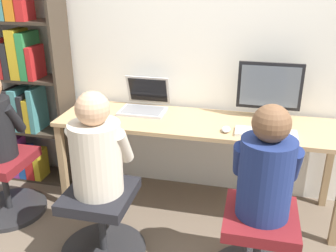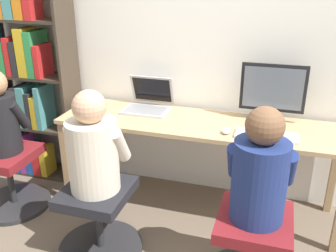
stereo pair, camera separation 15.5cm
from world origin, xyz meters
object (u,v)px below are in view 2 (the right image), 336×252
at_px(office_chair_right, 99,219).
at_px(person_at_laptop, 93,148).
at_px(office_chair_side, 10,179).
at_px(laptop, 148,103).
at_px(keyboard, 266,136).
at_px(desktop_monitor, 273,92).
at_px(bookshelf, 26,78).
at_px(person_at_monitor, 260,172).
at_px(office_chair_left, 252,251).

xyz_separation_m(office_chair_right, person_at_laptop, (0.00, 0.00, 0.53)).
bearing_deg(office_chair_side, office_chair_right, -16.63).
xyz_separation_m(laptop, person_at_laptop, (-0.06, -0.83, -0.02)).
xyz_separation_m(keyboard, office_chair_side, (-1.92, -0.28, -0.50)).
xyz_separation_m(desktop_monitor, office_chair_right, (-1.01, -0.87, -0.72)).
height_order(office_chair_right, bookshelf, bookshelf).
height_order(person_at_laptop, bookshelf, bookshelf).
distance_m(office_chair_right, person_at_monitor, 1.13).
bearing_deg(bookshelf, person_at_monitor, -21.74).
xyz_separation_m(keyboard, office_chair_left, (-0.00, -0.57, -0.50)).
distance_m(person_at_laptop, office_chair_side, 1.09).
relative_size(laptop, office_chair_side, 0.63).
bearing_deg(office_chair_right, person_at_monitor, -0.41).
xyz_separation_m(laptop, person_at_monitor, (0.95, -0.84, -0.01)).
bearing_deg(desktop_monitor, office_chair_right, -139.28).
bearing_deg(office_chair_left, person_at_monitor, 90.00).
xyz_separation_m(desktop_monitor, office_chair_side, (-1.93, -0.60, -0.72)).
distance_m(person_at_monitor, bookshelf, 2.22).
relative_size(office_chair_left, person_at_laptop, 0.87).
height_order(office_chair_left, person_at_laptop, person_at_laptop).
relative_size(office_chair_left, bookshelf, 0.30).
bearing_deg(laptop, keyboard, -16.50).
height_order(laptop, keyboard, laptop).
xyz_separation_m(office_chair_left, person_at_monitor, (0.00, 0.00, 0.53)).
relative_size(office_chair_right, person_at_laptop, 0.87).
xyz_separation_m(laptop, office_chair_right, (-0.06, -0.84, -0.55)).
distance_m(keyboard, office_chair_side, 2.01).
bearing_deg(person_at_monitor, desktop_monitor, 89.52).
height_order(laptop, office_chair_right, laptop).
height_order(desktop_monitor, office_chair_right, desktop_monitor).
xyz_separation_m(desktop_monitor, person_at_laptop, (-1.01, -0.86, -0.19)).
height_order(desktop_monitor, office_chair_left, desktop_monitor).
bearing_deg(keyboard, office_chair_side, -171.63).
distance_m(laptop, office_chair_right, 1.00).
relative_size(office_chair_left, person_at_monitor, 0.87).
bearing_deg(bookshelf, office_chair_left, -21.85).
distance_m(desktop_monitor, person_at_laptop, 1.34).
relative_size(person_at_monitor, person_at_laptop, 1.01).
height_order(keyboard, office_chair_side, keyboard).
relative_size(laptop, person_at_laptop, 0.55).
height_order(office_chair_right, office_chair_side, same).
bearing_deg(laptop, office_chair_side, -149.90).
relative_size(desktop_monitor, bookshelf, 0.25).
bearing_deg(keyboard, person_at_monitor, -90.33).
height_order(office_chair_right, person_at_monitor, person_at_monitor).
bearing_deg(office_chair_right, laptop, 86.17).
height_order(keyboard, bookshelf, bookshelf).
distance_m(keyboard, office_chair_right, 1.26).
bearing_deg(office_chair_right, bookshelf, 142.40).
xyz_separation_m(office_chair_left, office_chair_right, (-1.00, 0.01, 0.00)).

